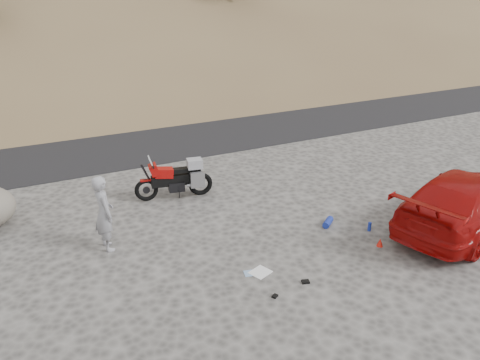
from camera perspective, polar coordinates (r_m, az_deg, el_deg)
The scene contains 12 objects.
ground at distance 11.30m, azimuth -2.87°, elevation -7.37°, with size 140.00×140.00×0.00m, color #423F3C.
road at distance 19.23m, azimuth -13.86°, elevation 5.01°, with size 120.00×7.00×0.05m, color black.
motorcycle at distance 13.36m, azimuth -7.65°, elevation 0.14°, with size 2.22×0.88×1.33m.
man at distance 11.42m, azimuth -15.75°, elevation -7.94°, with size 0.66×0.43×1.81m, color gray.
red_car at distance 13.19m, azimuth 25.43°, elevation -5.07°, with size 1.99×4.90×1.42m, color #960908.
gear_white_cloth at distance 10.15m, azimuth 2.49°, elevation -11.17°, with size 0.41×0.37×0.01m, color white.
gear_blue_mat at distance 12.11m, azimuth 10.67°, elevation -5.08°, with size 0.17×0.17×0.43m, color navy.
gear_bottle at distance 12.08m, azimuth 15.51°, elevation -5.50°, with size 0.08×0.08×0.23m, color navy.
gear_funnel at distance 11.49m, azimuth 16.70°, elevation -7.29°, with size 0.15×0.15×0.20m, color red.
gear_glove_a at distance 9.92m, azimuth 7.98°, elevation -12.18°, with size 0.16×0.11×0.05m, color black.
gear_glove_b at distance 9.47m, azimuth 4.28°, elevation -13.93°, with size 0.12×0.09×0.04m, color black.
gear_blue_cloth at distance 10.12m, azimuth 1.40°, elevation -11.26°, with size 0.31×0.23×0.01m, color #7E9EC3.
Camera 1 is at (-3.86, -8.96, 5.69)m, focal length 35.00 mm.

